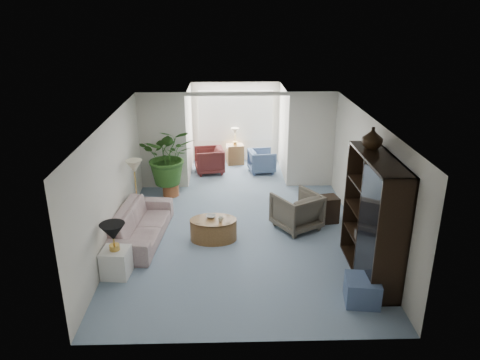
{
  "coord_description": "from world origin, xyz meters",
  "views": [
    {
      "loc": [
        -0.25,
        -8.28,
        4.5
      ],
      "look_at": [
        0.0,
        0.6,
        1.1
      ],
      "focal_mm": 34.34,
      "sensor_mm": 36.0,
      "label": 1
    }
  ],
  "objects_px": {
    "floor_lamp": "(134,166)",
    "ottoman": "(362,290)",
    "wingback_chair": "(297,211)",
    "plant_pot": "(171,189)",
    "coffee_bowl": "(211,216)",
    "side_table_dark": "(326,209)",
    "coffee_cup": "(221,219)",
    "sunroom_chair_maroon": "(209,160)",
    "sofa": "(141,224)",
    "framed_picture": "(370,162)",
    "cabinet_urn": "(372,138)",
    "sunroom_chair_blue": "(262,161)",
    "end_table": "(116,263)",
    "sunroom_table": "(235,154)",
    "entertainment_cabinet": "(373,218)",
    "table_lamp": "(113,232)",
    "coffee_table": "(213,229)"
  },
  "relations": [
    {
      "from": "sunroom_chair_blue",
      "to": "sunroom_table",
      "type": "relative_size",
      "value": 1.21
    },
    {
      "from": "framed_picture",
      "to": "coffee_table",
      "type": "bearing_deg",
      "value": 176.56
    },
    {
      "from": "end_table",
      "to": "wingback_chair",
      "type": "bearing_deg",
      "value": 27.14
    },
    {
      "from": "side_table_dark",
      "to": "sunroom_chair_blue",
      "type": "xyz_separation_m",
      "value": [
        -1.18,
        3.25,
        0.04
      ]
    },
    {
      "from": "plant_pot",
      "to": "coffee_cup",
      "type": "bearing_deg",
      "value": -62.46
    },
    {
      "from": "floor_lamp",
      "to": "coffee_cup",
      "type": "distance_m",
      "value": 2.29
    },
    {
      "from": "wingback_chair",
      "to": "side_table_dark",
      "type": "relative_size",
      "value": 1.51
    },
    {
      "from": "floor_lamp",
      "to": "coffee_bowl",
      "type": "bearing_deg",
      "value": -28.6
    },
    {
      "from": "coffee_table",
      "to": "sunroom_chair_blue",
      "type": "xyz_separation_m",
      "value": [
        1.28,
        4.03,
        0.1
      ]
    },
    {
      "from": "end_table",
      "to": "coffee_bowl",
      "type": "bearing_deg",
      "value": 40.38
    },
    {
      "from": "coffee_cup",
      "to": "plant_pot",
      "type": "height_order",
      "value": "coffee_cup"
    },
    {
      "from": "sunroom_chair_maroon",
      "to": "entertainment_cabinet",
      "type": "bearing_deg",
      "value": 20.14
    },
    {
      "from": "framed_picture",
      "to": "sunroom_chair_maroon",
      "type": "bearing_deg",
      "value": 127.5
    },
    {
      "from": "entertainment_cabinet",
      "to": "plant_pot",
      "type": "height_order",
      "value": "entertainment_cabinet"
    },
    {
      "from": "wingback_chair",
      "to": "ottoman",
      "type": "bearing_deg",
      "value": 73.72
    },
    {
      "from": "wingback_chair",
      "to": "ottoman",
      "type": "distance_m",
      "value": 2.75
    },
    {
      "from": "side_table_dark",
      "to": "end_table",
      "type": "bearing_deg",
      "value": -153.51
    },
    {
      "from": "framed_picture",
      "to": "coffee_table",
      "type": "height_order",
      "value": "framed_picture"
    },
    {
      "from": "framed_picture",
      "to": "coffee_cup",
      "type": "height_order",
      "value": "framed_picture"
    },
    {
      "from": "framed_picture",
      "to": "table_lamp",
      "type": "distance_m",
      "value": 4.89
    },
    {
      "from": "coffee_cup",
      "to": "wingback_chair",
      "type": "distance_m",
      "value": 1.72
    },
    {
      "from": "side_table_dark",
      "to": "sunroom_table",
      "type": "distance_m",
      "value": 4.45
    },
    {
      "from": "coffee_table",
      "to": "cabinet_urn",
      "type": "bearing_deg",
      "value": -16.88
    },
    {
      "from": "table_lamp",
      "to": "sunroom_chair_blue",
      "type": "distance_m",
      "value": 6.11
    },
    {
      "from": "wingback_chair",
      "to": "entertainment_cabinet",
      "type": "height_order",
      "value": "entertainment_cabinet"
    },
    {
      "from": "cabinet_urn",
      "to": "ottoman",
      "type": "xyz_separation_m",
      "value": [
        -0.34,
        -1.33,
        -2.16
      ]
    },
    {
      "from": "coffee_bowl",
      "to": "sunroom_chair_blue",
      "type": "height_order",
      "value": "sunroom_chair_blue"
    },
    {
      "from": "end_table",
      "to": "plant_pot",
      "type": "height_order",
      "value": "end_table"
    },
    {
      "from": "coffee_cup",
      "to": "sunroom_table",
      "type": "distance_m",
      "value": 4.9
    },
    {
      "from": "coffee_table",
      "to": "ottoman",
      "type": "height_order",
      "value": "coffee_table"
    },
    {
      "from": "end_table",
      "to": "entertainment_cabinet",
      "type": "distance_m",
      "value": 4.54
    },
    {
      "from": "floor_lamp",
      "to": "sunroom_chair_maroon",
      "type": "height_order",
      "value": "floor_lamp"
    },
    {
      "from": "sofa",
      "to": "sunroom_table",
      "type": "xyz_separation_m",
      "value": [
        2.01,
        4.72,
        -0.03
      ]
    },
    {
      "from": "floor_lamp",
      "to": "sunroom_chair_maroon",
      "type": "relative_size",
      "value": 0.45
    },
    {
      "from": "coffee_table",
      "to": "sunroom_table",
      "type": "xyz_separation_m",
      "value": [
        0.53,
        4.78,
        0.07
      ]
    },
    {
      "from": "cabinet_urn",
      "to": "floor_lamp",
      "type": "bearing_deg",
      "value": 157.63
    },
    {
      "from": "coffee_cup",
      "to": "cabinet_urn",
      "type": "relative_size",
      "value": 0.28
    },
    {
      "from": "sofa",
      "to": "framed_picture",
      "type": "bearing_deg",
      "value": -87.74
    },
    {
      "from": "coffee_bowl",
      "to": "coffee_cup",
      "type": "xyz_separation_m",
      "value": [
        0.2,
        -0.2,
        0.02
      ]
    },
    {
      "from": "framed_picture",
      "to": "end_table",
      "type": "xyz_separation_m",
      "value": [
        -4.69,
        -1.1,
        -1.44
      ]
    },
    {
      "from": "wingback_chair",
      "to": "plant_pot",
      "type": "height_order",
      "value": "wingback_chair"
    },
    {
      "from": "cabinet_urn",
      "to": "sunroom_table",
      "type": "relative_size",
      "value": 0.63
    },
    {
      "from": "floor_lamp",
      "to": "ottoman",
      "type": "xyz_separation_m",
      "value": [
        4.15,
        -3.18,
        -1.04
      ]
    },
    {
      "from": "table_lamp",
      "to": "entertainment_cabinet",
      "type": "distance_m",
      "value": 4.47
    },
    {
      "from": "plant_pot",
      "to": "coffee_bowl",
      "type": "bearing_deg",
      "value": -64.4
    },
    {
      "from": "end_table",
      "to": "coffee_bowl",
      "type": "height_order",
      "value": "end_table"
    },
    {
      "from": "cabinet_urn",
      "to": "sunroom_chair_blue",
      "type": "relative_size",
      "value": 0.52
    },
    {
      "from": "end_table",
      "to": "sunroom_chair_maroon",
      "type": "height_order",
      "value": "sunroom_chair_maroon"
    },
    {
      "from": "sunroom_table",
      "to": "coffee_bowl",
      "type": "bearing_deg",
      "value": -97.07
    },
    {
      "from": "coffee_bowl",
      "to": "coffee_cup",
      "type": "bearing_deg",
      "value": -45.0
    }
  ]
}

